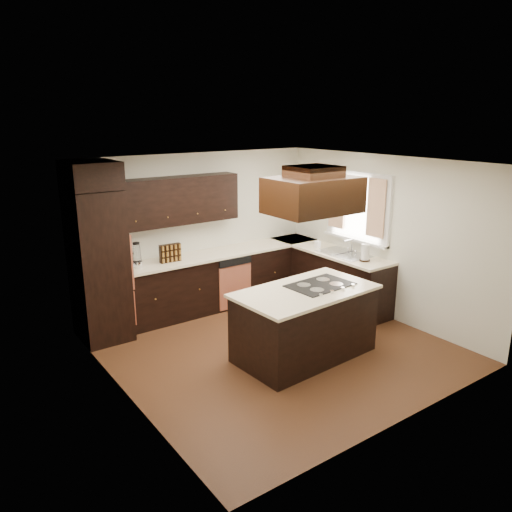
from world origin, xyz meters
The scene contains 30 objects.
floor centered at (0.00, 0.00, -0.01)m, with size 4.20×4.20×0.02m, color brown.
ceiling centered at (0.00, 0.00, 2.51)m, with size 4.20×4.20×0.02m, color silver.
wall_back centered at (0.00, 2.11, 1.25)m, with size 4.20×0.02×2.50m, color beige.
wall_front centered at (0.00, -2.11, 1.25)m, with size 4.20×0.02×2.50m, color beige.
wall_left centered at (-2.11, 0.00, 1.25)m, with size 0.02×4.20×2.50m, color beige.
wall_right centered at (2.11, 0.00, 1.25)m, with size 0.02×4.20×2.50m, color beige.
oven_column centered at (-1.78, 1.71, 1.06)m, with size 0.65×0.75×2.12m, color black.
wall_oven_face centered at (-1.43, 1.71, 1.12)m, with size 0.05×0.62×0.78m, color #B96044.
base_cabinets_back centered at (0.03, 1.80, 0.44)m, with size 2.93×0.60×0.88m, color black.
base_cabinets_right centered at (1.80, 0.90, 0.44)m, with size 0.60×2.40×0.88m, color black.
countertop_back centered at (0.03, 1.79, 0.90)m, with size 2.93×0.63×0.04m, color #FDEEC8.
countertop_right centered at (1.79, 0.90, 0.90)m, with size 0.63×2.40×0.04m, color #FDEEC8.
upper_cabinets centered at (-0.43, 1.93, 1.81)m, with size 2.00×0.34×0.72m, color black.
dishwasher_front centered at (0.33, 1.50, 0.40)m, with size 0.60×0.05×0.72m, color #B96044.
window_frame centered at (2.07, 0.55, 1.65)m, with size 0.06×1.32×1.12m, color white.
window_pane centered at (2.10, 0.55, 1.65)m, with size 0.00×1.20×1.00m, color white.
curtain_left centered at (2.01, 0.13, 1.70)m, with size 0.02×0.34×0.90m, color #F7E0BF.
curtain_right centered at (2.01, 0.97, 1.70)m, with size 0.02×0.34×0.90m, color #F7E0BF.
sink_rim centered at (1.80, 0.55, 0.92)m, with size 0.52×0.84×0.01m, color silver.
island centered at (0.17, -0.39, 0.44)m, with size 1.76×0.96×0.88m, color black.
island_top centered at (0.17, -0.39, 0.90)m, with size 1.83×1.03×0.04m, color #FDEEC8.
cooktop centered at (0.44, -0.37, 0.93)m, with size 0.83×0.56×0.01m, color black.
range_hood centered at (0.10, -0.55, 2.16)m, with size 1.05×0.72×0.42m, color black.
hood_duct centered at (0.10, -0.55, 2.44)m, with size 0.55×0.50×0.13m, color black.
blender_base centered at (-1.20, 1.74, 0.97)m, with size 0.15×0.15×0.10m, color silver.
blender_pitcher centered at (-1.20, 1.74, 1.15)m, with size 0.13×0.13×0.26m, color silver.
spice_rack centered at (-0.67, 1.76, 1.06)m, with size 0.33×0.08×0.27m, color black.
mixing_bowl centered at (-1.28, 1.79, 0.95)m, with size 0.24×0.24×0.06m, color white.
soap_bottle centered at (1.70, 1.06, 1.01)m, with size 0.08×0.08×0.17m, color white.
paper_towel centered at (1.75, 0.06, 1.05)m, with size 0.12×0.12×0.27m, color white.
Camera 1 is at (-3.83, -4.90, 3.07)m, focal length 35.00 mm.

